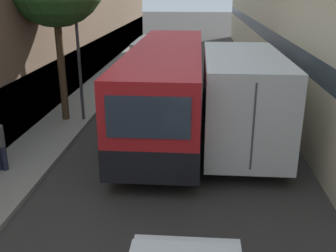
% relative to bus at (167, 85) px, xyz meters
% --- Properties ---
extents(ground_plane, '(150.00, 150.00, 0.00)m').
position_rel_bus_xyz_m(ground_plane, '(0.45, -0.25, -1.64)').
color(ground_plane, '#33302D').
extents(sidewalk_left, '(1.94, 60.00, 0.14)m').
position_rel_bus_xyz_m(sidewalk_left, '(-4.13, -0.25, -1.57)').
color(sidewalk_left, gray).
rests_on(sidewalk_left, ground_plane).
extents(building_left_shopfront, '(2.40, 60.00, 5.40)m').
position_rel_bus_xyz_m(building_left_shopfront, '(-6.20, -0.25, 0.81)').
color(building_left_shopfront, brown).
rests_on(building_left_shopfront, ground_plane).
extents(bus, '(2.58, 11.58, 3.10)m').
position_rel_bus_xyz_m(bus, '(0.00, 0.00, 0.00)').
color(bus, red).
rests_on(bus, ground_plane).
extents(box_truck, '(2.45, 8.28, 3.18)m').
position_rel_bus_xyz_m(box_truck, '(2.62, -1.22, 0.05)').
color(box_truck, silver).
rests_on(box_truck, ground_plane).
extents(panel_van, '(1.99, 4.31, 2.00)m').
position_rel_bus_xyz_m(panel_van, '(-1.85, 10.33, -0.53)').
color(panel_van, '#BCBCC1').
rests_on(panel_van, ground_plane).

